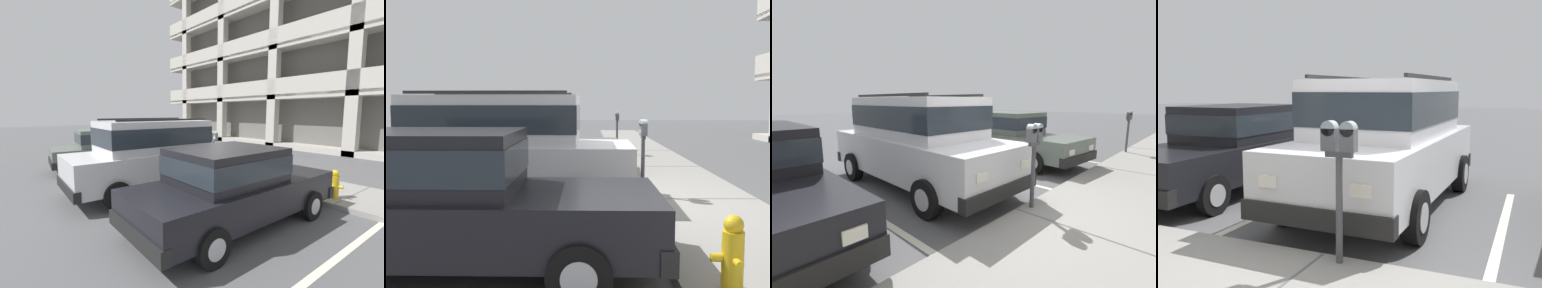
# 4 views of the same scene
# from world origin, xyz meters

# --- Properties ---
(ground_plane) EXTENTS (80.00, 80.00, 0.10)m
(ground_plane) POSITION_xyz_m (0.00, 0.00, -0.05)
(ground_plane) COLOR #565659
(sidewalk) EXTENTS (40.00, 2.20, 0.12)m
(sidewalk) POSITION_xyz_m (0.00, 1.30, 0.06)
(sidewalk) COLOR gray
(sidewalk) RESTS_ON ground_plane
(parking_stall_lines) EXTENTS (13.29, 4.80, 0.01)m
(parking_stall_lines) POSITION_xyz_m (1.65, -1.40, 0.00)
(parking_stall_lines) COLOR silver
(parking_stall_lines) RESTS_ON ground_plane
(silver_suv) EXTENTS (2.08, 4.81, 2.03)m
(silver_suv) POSITION_xyz_m (0.15, -2.27, 1.09)
(silver_suv) COLOR silver
(silver_suv) RESTS_ON ground_plane
(red_sedan) EXTENTS (2.15, 4.62, 1.54)m
(red_sedan) POSITION_xyz_m (-3.46, -2.24, 0.82)
(red_sedan) COLOR #5B665B
(red_sedan) RESTS_ON ground_plane
(parking_meter_near) EXTENTS (0.35, 0.12, 1.42)m
(parking_meter_near) POSITION_xyz_m (-0.25, 0.35, 1.18)
(parking_meter_near) COLOR #47474C
(parking_meter_near) RESTS_ON sidewalk
(parking_meter_far) EXTENTS (0.35, 0.12, 1.44)m
(parking_meter_far) POSITION_xyz_m (-6.84, 0.33, 1.19)
(parking_meter_far) COLOR #47474C
(parking_meter_far) RESTS_ON sidewalk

